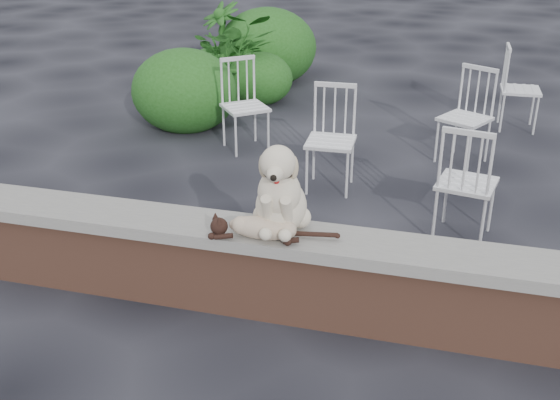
% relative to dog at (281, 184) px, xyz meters
% --- Properties ---
extents(ground, '(60.00, 60.00, 0.00)m').
position_rel_dog_xyz_m(ground, '(0.76, -0.04, -0.88)').
color(ground, black).
rests_on(ground, ground).
extents(brick_wall, '(6.00, 0.30, 0.50)m').
position_rel_dog_xyz_m(brick_wall, '(0.76, -0.04, -0.63)').
color(brick_wall, brown).
rests_on(brick_wall, ground).
extents(capstone, '(6.20, 0.40, 0.08)m').
position_rel_dog_xyz_m(capstone, '(0.76, -0.04, -0.34)').
color(capstone, slate).
rests_on(capstone, brick_wall).
extents(dog, '(0.45, 0.56, 0.60)m').
position_rel_dog_xyz_m(dog, '(0.00, 0.00, 0.00)').
color(dog, beige).
rests_on(dog, capstone).
extents(cat, '(0.94, 0.32, 0.16)m').
position_rel_dog_xyz_m(cat, '(-0.08, -0.15, -0.22)').
color(cat, tan).
rests_on(cat, capstone).
extents(chair_c, '(0.66, 0.66, 0.94)m').
position_rel_dog_xyz_m(chair_c, '(1.12, 1.34, -0.41)').
color(chair_c, white).
rests_on(chair_c, ground).
extents(chair_e, '(0.58, 0.58, 0.94)m').
position_rel_dog_xyz_m(chair_e, '(1.66, 4.21, -0.41)').
color(chair_e, white).
rests_on(chair_e, ground).
extents(chair_b, '(0.58, 0.58, 0.94)m').
position_rel_dog_xyz_m(chair_b, '(-0.07, 1.98, -0.41)').
color(chair_b, white).
rests_on(chair_b, ground).
extents(chair_d, '(0.76, 0.76, 0.94)m').
position_rel_dog_xyz_m(chair_d, '(1.07, 2.98, -0.41)').
color(chair_d, white).
rests_on(chair_d, ground).
extents(chair_a, '(0.79, 0.79, 0.94)m').
position_rel_dog_xyz_m(chair_a, '(-1.13, 2.77, -0.41)').
color(chair_a, white).
rests_on(chair_a, ground).
extents(potted_plant_a, '(1.26, 1.17, 1.14)m').
position_rel_dog_xyz_m(potted_plant_a, '(-1.79, 4.50, -0.31)').
color(potted_plant_a, '#1E4E16').
rests_on(potted_plant_a, ground).
extents(potted_plant_b, '(0.87, 0.87, 1.11)m').
position_rel_dog_xyz_m(potted_plant_b, '(-2.29, 5.30, -0.33)').
color(potted_plant_b, '#1E4E16').
rests_on(potted_plant_b, ground).
extents(shrubbery, '(1.64, 3.39, 1.09)m').
position_rel_dog_xyz_m(shrubbery, '(-1.76, 4.58, -0.44)').
color(shrubbery, '#1E4E16').
rests_on(shrubbery, ground).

